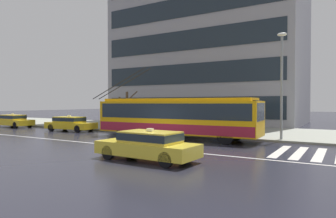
% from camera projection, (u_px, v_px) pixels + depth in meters
% --- Properties ---
extents(ground_plane, '(160.00, 160.00, 0.00)m').
position_uv_depth(ground_plane, '(145.00, 144.00, 17.77)').
color(ground_plane, '#22222C').
extents(sidewalk_slab, '(80.00, 10.00, 0.14)m').
position_uv_depth(sidewalk_slab, '(211.00, 130.00, 26.34)').
color(sidewalk_slab, gray).
rests_on(sidewalk_slab, ground_plane).
extents(crosswalk_stripe_edge_near, '(0.44, 4.40, 0.01)m').
position_uv_depth(crosswalk_stripe_edge_near, '(280.00, 151.00, 15.26)').
color(crosswalk_stripe_edge_near, beige).
rests_on(crosswalk_stripe_edge_near, ground_plane).
extents(crosswalk_stripe_inner_a, '(0.44, 4.40, 0.01)m').
position_uv_depth(crosswalk_stripe_inner_a, '(299.00, 153.00, 14.80)').
color(crosswalk_stripe_inner_a, beige).
rests_on(crosswalk_stripe_inner_a, ground_plane).
extents(crosswalk_stripe_center, '(0.44, 4.40, 0.01)m').
position_uv_depth(crosswalk_stripe_center, '(320.00, 154.00, 14.34)').
color(crosswalk_stripe_center, beige).
rests_on(crosswalk_stripe_center, ground_plane).
extents(lane_centre_line, '(72.00, 0.14, 0.01)m').
position_uv_depth(lane_centre_line, '(133.00, 147.00, 16.74)').
color(lane_centre_line, silver).
rests_on(lane_centre_line, ground_plane).
extents(trolleybus, '(13.02, 2.98, 5.05)m').
position_uv_depth(trolleybus, '(176.00, 116.00, 20.54)').
color(trolleybus, '#F1AA0E').
rests_on(trolleybus, ground_plane).
extents(taxi_oncoming_near, '(4.64, 1.94, 1.39)m').
position_uv_depth(taxi_oncoming_near, '(148.00, 144.00, 12.79)').
color(taxi_oncoming_near, yellow).
rests_on(taxi_oncoming_near, ground_plane).
extents(taxi_queued_behind_bus, '(4.70, 2.16, 1.39)m').
position_uv_depth(taxi_queued_behind_bus, '(70.00, 123.00, 26.20)').
color(taxi_queued_behind_bus, yellow).
rests_on(taxi_queued_behind_bus, ground_plane).
extents(taxi_far_behind, '(4.55, 1.78, 1.39)m').
position_uv_depth(taxi_far_behind, '(13.00, 120.00, 30.50)').
color(taxi_far_behind, yellow).
rests_on(taxi_far_behind, ground_plane).
extents(bus_shelter, '(3.64, 1.70, 2.42)m').
position_uv_depth(bus_shelter, '(188.00, 109.00, 24.06)').
color(bus_shelter, gray).
rests_on(bus_shelter, sidewalk_slab).
extents(pedestrian_at_shelter, '(1.35, 1.35, 2.01)m').
position_uv_depth(pedestrian_at_shelter, '(159.00, 111.00, 26.00)').
color(pedestrian_at_shelter, black).
rests_on(pedestrian_at_shelter, sidewalk_slab).
extents(pedestrian_approaching_curb, '(1.57, 1.57, 1.96)m').
position_uv_depth(pedestrian_approaching_curb, '(165.00, 112.00, 24.81)').
color(pedestrian_approaching_curb, '#2E304A').
rests_on(pedestrian_approaching_curb, sidewalk_slab).
extents(pedestrian_walking_past, '(0.40, 0.40, 1.63)m').
position_uv_depth(pedestrian_walking_past, '(233.00, 122.00, 21.05)').
color(pedestrian_walking_past, '#1F2151').
rests_on(pedestrian_walking_past, sidewalk_slab).
extents(street_lamp, '(0.60, 0.32, 6.82)m').
position_uv_depth(street_lamp, '(282.00, 77.00, 19.06)').
color(street_lamp, gray).
rests_on(street_lamp, sidewalk_slab).
extents(street_tree_bare, '(1.69, 1.66, 3.46)m').
position_uv_depth(street_tree_bare, '(127.00, 108.00, 28.49)').
color(street_tree_bare, brown).
rests_on(street_tree_bare, sidewalk_slab).
extents(office_tower_corner_left, '(22.82, 14.20, 29.87)m').
position_uv_depth(office_tower_corner_left, '(210.00, 7.00, 38.62)').
color(office_tower_corner_left, '#94949C').
rests_on(office_tower_corner_left, ground_plane).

